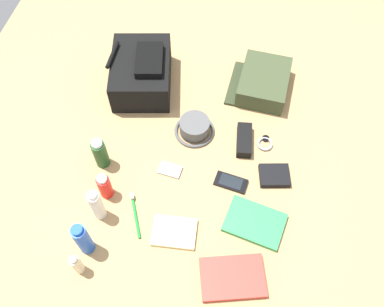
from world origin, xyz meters
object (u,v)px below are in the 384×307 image
at_px(backpack, 142,72).
at_px(bucket_hat, 195,128).
at_px(deodorant_spray, 83,239).
at_px(sunglasses_case, 244,140).
at_px(toiletry_pouch, 263,82).
at_px(paperback_novel, 233,278).
at_px(sunscreen_spray, 105,186).
at_px(cell_phone, 231,182).
at_px(shampoo_bottle, 100,153).
at_px(wristwatch, 265,143).
at_px(travel_guidebook, 255,223).
at_px(media_player, 170,170).
at_px(toothbrush, 135,213).
at_px(toothpaste_tube, 97,205).
at_px(notepad, 173,232).
at_px(lotion_bottle, 77,264).
at_px(wallet, 274,176).

relative_size(backpack, bucket_hat, 2.22).
bearing_deg(deodorant_spray, sunglasses_case, -41.18).
distance_m(backpack, sunglasses_case, 0.51).
distance_m(toiletry_pouch, paperback_novel, 0.81).
xyz_separation_m(sunscreen_spray, cell_phone, (0.13, -0.43, -0.05)).
height_order(shampoo_bottle, wristwatch, shampoo_bottle).
height_order(toiletry_pouch, travel_guidebook, toiletry_pouch).
bearing_deg(media_player, paperback_novel, -140.21).
xyz_separation_m(cell_phone, toothbrush, (-0.19, 0.31, 0.00)).
xyz_separation_m(paperback_novel, travel_guidebook, (0.20, -0.05, -0.00)).
height_order(paperback_novel, toothbrush, same).
distance_m(paperback_novel, toothbrush, 0.40).
xyz_separation_m(toiletry_pouch, paperback_novel, (-0.81, -0.00, -0.03)).
relative_size(shampoo_bottle, paperback_novel, 0.60).
height_order(bucket_hat, toothpaste_tube, toothpaste_tube).
bearing_deg(sunscreen_spray, cell_phone, -73.07).
distance_m(cell_phone, notepad, 0.28).
height_order(sunscreen_spray, travel_guidebook, sunscreen_spray).
xyz_separation_m(toiletry_pouch, toothbrush, (-0.66, 0.37, -0.03)).
bearing_deg(lotion_bottle, bucket_hat, -22.95).
bearing_deg(cell_phone, sunglasses_case, -6.85).
height_order(backpack, shampoo_bottle, backpack).
xyz_separation_m(toothpaste_tube, sunscreen_spray, (0.08, 0.00, -0.02)).
relative_size(toothpaste_tube, notepad, 1.09).
bearing_deg(toothpaste_tube, paperback_novel, -104.70).
relative_size(backpack, toiletry_pouch, 1.37).
distance_m(lotion_bottle, toothpaste_tube, 0.20).
bearing_deg(bucket_hat, toothbrush, 160.44).
distance_m(backpack, toiletry_pouch, 0.50).
bearing_deg(cell_phone, sunscreen_spray, 106.93).
bearing_deg(wallet, cell_phone, 98.33).
xyz_separation_m(toiletry_pouch, toothpaste_tube, (-0.68, 0.49, 0.04)).
relative_size(toiletry_pouch, notepad, 1.72).
height_order(backpack, toothbrush, backpack).
xyz_separation_m(bucket_hat, toothpaste_tube, (-0.41, 0.25, 0.05)).
bearing_deg(sunscreen_spray, travel_guidebook, -90.83).
distance_m(toiletry_pouch, sunglasses_case, 0.29).
distance_m(bucket_hat, wristwatch, 0.28).
xyz_separation_m(deodorant_spray, toothpaste_tube, (0.13, -0.00, -0.00)).
distance_m(media_player, toothbrush, 0.21).
relative_size(backpack, sunscreen_spray, 2.95).
height_order(shampoo_bottle, media_player, shampoo_bottle).
bearing_deg(toiletry_pouch, wallet, -166.80).
relative_size(cell_phone, notepad, 0.84).
height_order(backpack, lotion_bottle, backpack).
relative_size(bucket_hat, travel_guidebook, 0.71).
bearing_deg(notepad, wristwatch, -37.14).
bearing_deg(shampoo_bottle, travel_guidebook, -102.21).
distance_m(shampoo_bottle, cell_phone, 0.49).
bearing_deg(cell_phone, travel_guidebook, -142.97).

